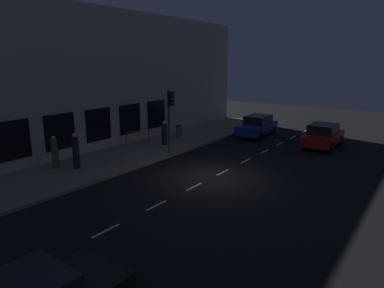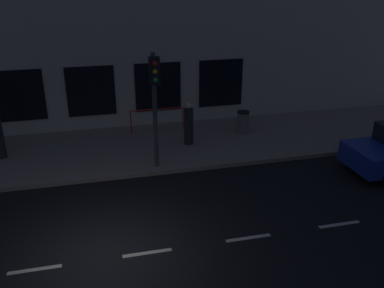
% 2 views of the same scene
% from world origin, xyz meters
% --- Properties ---
extents(ground_plane, '(60.00, 60.00, 0.00)m').
position_xyz_m(ground_plane, '(0.00, 0.00, 0.00)').
color(ground_plane, black).
extents(sidewalk, '(4.50, 32.00, 0.15)m').
position_xyz_m(sidewalk, '(6.25, 0.00, 0.07)').
color(sidewalk, gray).
rests_on(sidewalk, ground).
extents(building_facade, '(0.65, 32.00, 8.89)m').
position_xyz_m(building_facade, '(8.80, 0.00, 4.43)').
color(building_facade, beige).
rests_on(building_facade, ground).
extents(lane_centre_line, '(0.12, 27.20, 0.01)m').
position_xyz_m(lane_centre_line, '(0.00, -1.00, 0.00)').
color(lane_centre_line, beige).
rests_on(lane_centre_line, ground).
extents(traffic_light, '(0.49, 0.32, 3.84)m').
position_xyz_m(traffic_light, '(4.29, -1.95, 2.76)').
color(traffic_light, '#424244').
rests_on(traffic_light, sidewalk).
extents(pedestrian_1, '(0.49, 0.49, 1.63)m').
position_xyz_m(pedestrian_1, '(6.04, -3.45, 0.90)').
color(pedestrian_1, '#232328').
rests_on(pedestrian_1, sidewalk).
extents(trash_bin, '(0.49, 0.49, 0.89)m').
position_xyz_m(trash_bin, '(6.66, -5.83, 0.60)').
color(trash_bin, slate).
rests_on(trash_bin, sidewalk).
extents(red_railing, '(0.05, 2.18, 0.97)m').
position_xyz_m(red_railing, '(7.59, -2.51, 0.88)').
color(red_railing, red).
rests_on(red_railing, sidewalk).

